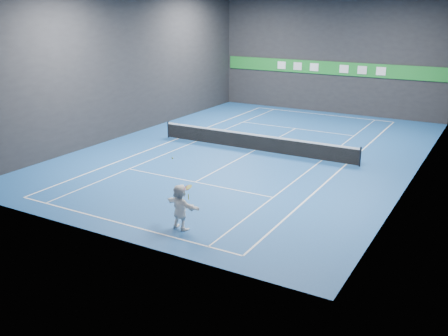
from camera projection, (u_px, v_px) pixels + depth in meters
The scene contains 19 objects.
ground at pixel (254, 150), 29.31m from camera, with size 26.00×26.00×0.00m, color #194B8E.
wall_back at pixel (330, 55), 38.66m from camera, with size 18.00×0.10×9.00m, color black.
wall_front at pixel (89, 115), 17.19m from camera, with size 18.00×0.10×9.00m, color black.
wall_left at pixel (131, 65), 32.18m from camera, with size 0.10×26.00×9.00m, color black.
wall_right at pixel (426, 85), 23.67m from camera, with size 0.10×26.00×9.00m, color black.
baseline_near at pixel (119, 223), 19.49m from camera, with size 10.98×0.08×0.01m, color white.
baseline_far at pixel (322, 114), 39.13m from camera, with size 10.98×0.08×0.01m, color white.
sideline_doubles_left at pixel (178, 139), 31.91m from camera, with size 0.08×23.78×0.01m, color white.
sideline_doubles_right at pixel (346, 164), 26.72m from camera, with size 0.08×23.78×0.01m, color white.
sideline_singles_left at pixel (196, 142), 31.25m from camera, with size 0.06×23.78×0.01m, color white.
sideline_singles_right at pixel (321, 161), 27.37m from camera, with size 0.06×23.78×0.01m, color white.
service_line_near at pixel (195, 182), 24.03m from camera, with size 8.23×0.06×0.01m, color white.
service_line_far at pixel (296, 129), 34.59m from camera, with size 8.23×0.06×0.01m, color white.
center_service_line at pixel (254, 150), 29.31m from camera, with size 0.06×12.80×0.01m, color white.
player at pixel (180, 207), 18.71m from camera, with size 1.66×0.53×1.79m, color white.
tennis_ball at pixel (172, 158), 18.44m from camera, with size 0.06×0.06×0.06m, color #F1F629.
tennis_net at pixel (255, 142), 29.15m from camera, with size 12.50×0.10×1.07m.
sponsor_banner at pixel (329, 68), 38.91m from camera, with size 17.64×0.11×1.00m.
tennis_racket at pixel (188, 189), 18.35m from camera, with size 0.44×0.40×0.60m.
Camera 1 is at (12.46, -25.36, 8.05)m, focal length 40.00 mm.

